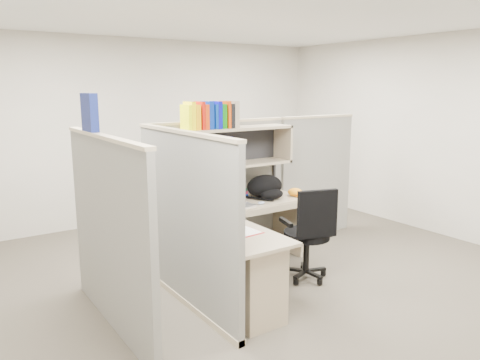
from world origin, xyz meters
TOP-DOWN VIEW (x-y plane):
  - ground at (0.00, 0.00)m, footprint 6.00×6.00m
  - room_shell at (0.00, 0.00)m, footprint 6.00×6.00m
  - cubicle at (-0.37, 0.45)m, footprint 3.79×1.84m
  - desk at (-0.41, -0.29)m, footprint 1.74×1.75m
  - laptop at (-0.05, 0.40)m, footprint 0.39×0.39m
  - backpack at (0.45, 0.55)m, footprint 0.50×0.42m
  - orange_cap at (0.79, 0.46)m, footprint 0.19×0.21m
  - snack_canister at (-0.57, -0.06)m, footprint 0.11×0.11m
  - tissue_box at (-0.76, -0.47)m, footprint 0.15×0.15m
  - mouse at (0.22, 0.36)m, footprint 0.09×0.06m
  - paper_cup at (0.03, 0.77)m, footprint 0.08×0.08m
  - book_stack at (0.17, 0.78)m, footprint 0.21×0.26m
  - loose_paper at (-0.48, -0.33)m, footprint 0.22×0.28m
  - task_chair at (0.40, -0.22)m, footprint 0.58×0.53m

SIDE VIEW (x-z plane):
  - ground at x=0.00m, z-range 0.00..0.00m
  - task_chair at x=0.40m, z-range -0.15..0.86m
  - desk at x=-0.41m, z-range 0.07..0.80m
  - loose_paper at x=-0.48m, z-range 0.73..0.73m
  - mouse at x=0.22m, z-range 0.73..0.76m
  - orange_cap at x=0.79m, z-range 0.73..0.82m
  - paper_cup at x=0.03m, z-range 0.73..0.84m
  - book_stack at x=0.17m, z-range 0.73..0.84m
  - snack_canister at x=-0.57m, z-range 0.73..0.84m
  - tissue_box at x=-0.76m, z-range 0.73..0.91m
  - laptop at x=-0.05m, z-range 0.73..0.97m
  - backpack at x=0.45m, z-range 0.73..1.00m
  - cubicle at x=-0.37m, z-range -0.07..1.88m
  - room_shell at x=0.00m, z-range -1.38..4.62m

